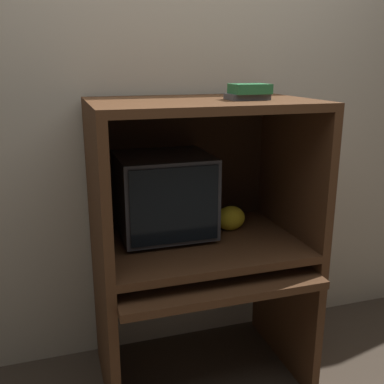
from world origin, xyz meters
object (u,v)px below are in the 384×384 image
book_stack (249,92)px  mouse (235,263)px  crt_monitor (164,195)px  keyboard (178,273)px  snack_bag (230,218)px

book_stack → mouse: bearing=-136.5°
crt_monitor → keyboard: size_ratio=1.05×
crt_monitor → mouse: crt_monitor is taller
keyboard → book_stack: size_ratio=2.43×
crt_monitor → book_stack: book_stack is taller
keyboard → book_stack: bearing=12.9°
keyboard → snack_bag: bearing=35.2°
keyboard → book_stack: (0.35, 0.08, 0.77)m
crt_monitor → snack_bag: bearing=-3.9°
snack_bag → book_stack: bearing=-89.2°
crt_monitor → mouse: (0.27, -0.25, -0.28)m
keyboard → mouse: (0.28, 0.01, 0.00)m
mouse → book_stack: (0.07, 0.07, 0.76)m
crt_monitor → keyboard: 0.39m
crt_monitor → mouse: bearing=-43.8°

